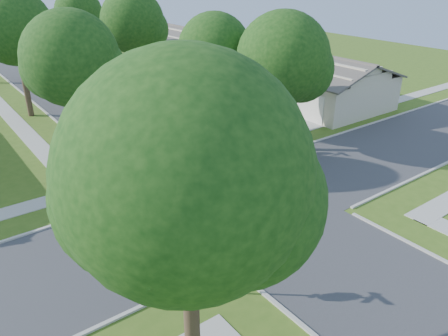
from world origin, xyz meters
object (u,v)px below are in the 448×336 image
tree_e_near (215,53)px  tree_e_far (79,15)px  car_driveway (232,122)px  tree_e_mid (133,24)px  tree_w_near (73,63)px  tree_w_mid (16,31)px  car_curb_west (34,74)px  stop_sign_sw (224,247)px  car_curb_east (85,87)px  tree_ne_corner (283,63)px  house_ne_far (194,53)px  tree_sw_corner (188,185)px  stop_sign_ne (255,122)px  house_ne_near (307,83)px

tree_e_near → tree_e_far: 25.00m
car_driveway → tree_e_near: bearing=57.7°
tree_e_mid → tree_w_near: (-9.40, -12.00, -0.14)m
tree_w_near → tree_w_mid: bearing=90.0°
car_curb_west → stop_sign_sw: bearing=90.0°
tree_e_mid → tree_e_near: bearing=-90.0°
tree_w_near → car_curb_east: 17.72m
tree_e_far → tree_ne_corner: bearing=-86.9°
tree_e_mid → tree_e_far: bearing=90.0°
house_ne_far → tree_sw_corner: bearing=-123.1°
tree_w_near → house_ne_far: bearing=44.1°
tree_ne_corner → tree_e_near: bearing=108.5°
house_ne_far → car_driveway: size_ratio=3.18×
tree_w_mid → house_ne_far: tree_w_mid is taller
car_curb_west → stop_sign_ne: bearing=107.1°
tree_sw_corner → house_ne_far: tree_sw_corner is taller
tree_e_far → tree_ne_corner: tree_e_far is taller
car_curb_west → tree_e_far: bearing=-165.5°
stop_sign_sw → tree_sw_corner: (-2.74, -2.29, 4.23)m
tree_e_near → car_curb_east: tree_e_near is taller
tree_w_mid → tree_ne_corner: bearing=-56.8°
tree_e_far → car_curb_west: bearing=-170.8°
tree_w_near → tree_e_near: bearing=-0.0°
stop_sign_ne → tree_e_far: 29.57m
tree_w_mid → house_ne_far: (20.63, 7.99, -4.97)m
stop_sign_ne → tree_e_mid: bearing=89.8°
tree_e_mid → car_curb_west: 14.58m
tree_e_mid → tree_sw_corner: tree_sw_corner is taller
tree_w_mid → car_curb_east: 9.10m
tree_e_near → tree_w_mid: (-9.39, 12.00, 0.85)m
tree_w_near → tree_sw_corner: bearing=-99.9°
house_ne_near → tree_e_mid: bearing=138.3°
stop_sign_sw → stop_sign_ne: 13.29m
tree_e_near → car_curb_west: (-5.95, 24.03, -5.06)m
stop_sign_ne → car_curb_west: bearing=101.8°
tree_e_mid → tree_sw_corner: bearing=-113.5°
tree_e_mid → tree_e_far: (-0.00, 13.00, -0.27)m
tree_w_near → house_ne_far: (20.64, 19.99, -4.60)m
tree_w_mid → car_curb_west: (3.44, 12.03, -5.91)m
tree_e_far → tree_w_mid: tree_w_mid is taller
house_ne_far → car_curb_west: 17.69m
tree_ne_corner → car_curb_east: bearing=104.1°
tree_e_mid → house_ne_near: size_ratio=0.68×
tree_e_far → car_driveway: tree_e_far is taller
stop_sign_sw → tree_e_far: (9.45, 38.71, 3.95)m
stop_sign_ne → tree_w_near: tree_w_near is taller
stop_sign_sw → tree_w_mid: (0.06, 25.71, 4.46)m
tree_e_mid → car_curb_west: size_ratio=2.31×
tree_e_mid → car_curb_east: bearing=133.0°
tree_w_near → car_curb_west: size_ratio=2.25×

